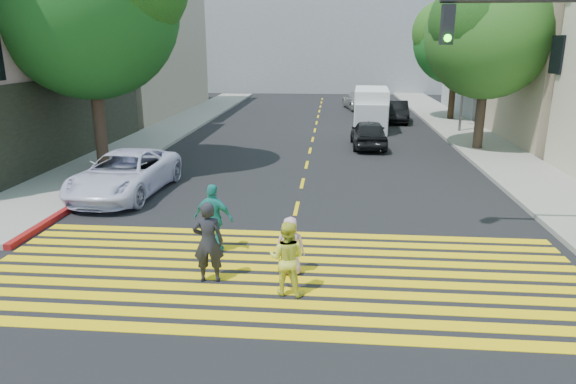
# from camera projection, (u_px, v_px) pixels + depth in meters

# --- Properties ---
(ground) EXTENTS (120.00, 120.00, 0.00)m
(ground) POSITION_uv_depth(u_px,v_px,m) (275.00, 301.00, 10.19)
(ground) COLOR black
(sidewalk_left) EXTENTS (3.00, 40.00, 0.15)m
(sidewalk_left) POSITION_uv_depth(u_px,v_px,m) (179.00, 125.00, 31.94)
(sidewalk_left) COLOR gray
(sidewalk_left) RESTS_ON ground
(sidewalk_right) EXTENTS (3.00, 60.00, 0.15)m
(sidewalk_right) POSITION_uv_depth(u_px,v_px,m) (493.00, 152.00, 23.81)
(sidewalk_right) COLOR gray
(sidewalk_right) RESTS_ON ground
(curb_red) EXTENTS (0.20, 8.00, 0.16)m
(curb_red) POSITION_uv_depth(u_px,v_px,m) (83.00, 200.00, 16.50)
(curb_red) COLOR maroon
(curb_red) RESTS_ON ground
(crosswalk) EXTENTS (13.40, 5.30, 0.01)m
(crosswalk) POSITION_uv_depth(u_px,v_px,m) (281.00, 274.00, 11.41)
(crosswalk) COLOR yellow
(crosswalk) RESTS_ON ground
(lane_line) EXTENTS (0.12, 34.40, 0.01)m
(lane_line) POSITION_uv_depth(u_px,v_px,m) (316.00, 126.00, 31.72)
(lane_line) COLOR yellow
(lane_line) RESTS_ON ground
(building_left_tan) EXTENTS (12.00, 16.00, 10.00)m
(building_left_tan) POSITION_uv_depth(u_px,v_px,m) (98.00, 43.00, 36.95)
(building_left_tan) COLOR tan
(building_left_tan) RESTS_ON ground
(building_right_grey) EXTENTS (10.00, 10.00, 10.00)m
(building_right_grey) POSITION_uv_depth(u_px,v_px,m) (533.00, 43.00, 36.24)
(building_right_grey) COLOR gray
(building_right_grey) RESTS_ON ground
(backdrop_block) EXTENTS (30.00, 8.00, 12.00)m
(backdrop_block) POSITION_uv_depth(u_px,v_px,m) (325.00, 33.00, 54.45)
(backdrop_block) COLOR gray
(backdrop_block) RESTS_ON ground
(tree_right_near) EXTENTS (7.45, 7.45, 8.24)m
(tree_right_near) POSITION_uv_depth(u_px,v_px,m) (490.00, 29.00, 23.04)
(tree_right_near) COLOR black
(tree_right_near) RESTS_ON ground
(tree_right_far) EXTENTS (6.08, 5.53, 8.01)m
(tree_right_far) POSITION_uv_depth(u_px,v_px,m) (458.00, 36.00, 32.69)
(tree_right_far) COLOR black
(tree_right_far) RESTS_ON ground
(pedestrian_man) EXTENTS (0.70, 0.50, 1.78)m
(pedestrian_man) POSITION_uv_depth(u_px,v_px,m) (208.00, 242.00, 10.85)
(pedestrian_man) COLOR black
(pedestrian_man) RESTS_ON ground
(pedestrian_woman) EXTENTS (0.84, 0.71, 1.55)m
(pedestrian_woman) POSITION_uv_depth(u_px,v_px,m) (287.00, 258.00, 10.31)
(pedestrian_woman) COLOR #DEE042
(pedestrian_woman) RESTS_ON ground
(pedestrian_child) EXTENTS (0.65, 0.43, 1.32)m
(pedestrian_child) POSITION_uv_depth(u_px,v_px,m) (290.00, 246.00, 11.24)
(pedestrian_child) COLOR #D49FB0
(pedestrian_child) RESTS_ON ground
(pedestrian_extra) EXTENTS (1.06, 0.61, 1.71)m
(pedestrian_extra) POSITION_uv_depth(u_px,v_px,m) (214.00, 218.00, 12.42)
(pedestrian_extra) COLOR teal
(pedestrian_extra) RESTS_ON ground
(white_sedan) EXTENTS (2.67, 5.32, 1.44)m
(white_sedan) POSITION_uv_depth(u_px,v_px,m) (125.00, 174.00, 17.25)
(white_sedan) COLOR silver
(white_sedan) RESTS_ON ground
(dark_car_near) EXTENTS (1.72, 4.07, 1.37)m
(dark_car_near) POSITION_uv_depth(u_px,v_px,m) (369.00, 134.00, 25.14)
(dark_car_near) COLOR black
(dark_car_near) RESTS_ON ground
(silver_car) EXTENTS (2.80, 5.19, 1.43)m
(silver_car) POSITION_uv_depth(u_px,v_px,m) (359.00, 100.00, 39.81)
(silver_car) COLOR #ACACAC
(silver_car) RESTS_ON ground
(dark_car_parked) EXTENTS (1.66, 4.15, 1.34)m
(dark_car_parked) POSITION_uv_depth(u_px,v_px,m) (396.00, 111.00, 33.44)
(dark_car_parked) COLOR black
(dark_car_parked) RESTS_ON ground
(white_van) EXTENTS (2.17, 5.14, 2.38)m
(white_van) POSITION_uv_depth(u_px,v_px,m) (371.00, 111.00, 30.28)
(white_van) COLOR white
(white_van) RESTS_ON ground
(traffic_signal) EXTENTS (4.29, 0.38, 6.29)m
(traffic_signal) POSITION_uv_depth(u_px,v_px,m) (567.00, 82.00, 11.85)
(traffic_signal) COLOR black
(traffic_signal) RESTS_ON ground
(street_lamp) EXTENTS (1.86, 0.29, 8.21)m
(street_lamp) POSITION_uv_depth(u_px,v_px,m) (464.00, 48.00, 28.02)
(street_lamp) COLOR #585858
(street_lamp) RESTS_ON ground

